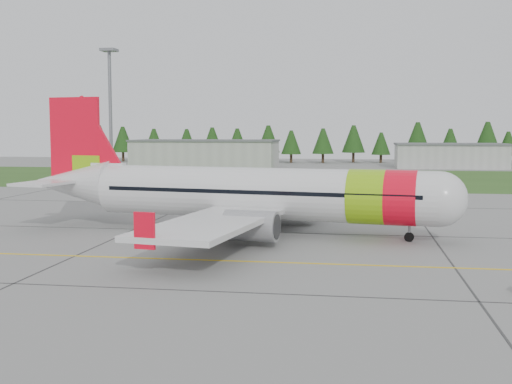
# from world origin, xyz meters

# --- Properties ---
(ground) EXTENTS (320.00, 320.00, 0.00)m
(ground) POSITION_xyz_m (0.00, 0.00, 0.00)
(ground) COLOR gray
(ground) RESTS_ON ground
(aircraft) EXTENTS (37.77, 35.20, 11.49)m
(aircraft) POSITION_xyz_m (-4.73, 19.44, 3.31)
(aircraft) COLOR silver
(aircraft) RESTS_ON ground
(service_van) EXTENTS (1.63, 1.56, 4.36)m
(service_van) POSITION_xyz_m (-21.31, 58.52, 2.18)
(service_van) COLOR silver
(service_van) RESTS_ON ground
(grass_strip) EXTENTS (320.00, 50.00, 0.03)m
(grass_strip) POSITION_xyz_m (0.00, 82.00, 0.01)
(grass_strip) COLOR #30561E
(grass_strip) RESTS_ON ground
(taxi_guideline) EXTENTS (120.00, 0.25, 0.02)m
(taxi_guideline) POSITION_xyz_m (0.00, 8.00, 0.01)
(taxi_guideline) COLOR gold
(taxi_guideline) RESTS_ON ground
(hangar_west) EXTENTS (32.00, 14.00, 6.00)m
(hangar_west) POSITION_xyz_m (-30.00, 110.00, 3.00)
(hangar_west) COLOR #A8A8A3
(hangar_west) RESTS_ON ground
(hangar_east) EXTENTS (24.00, 12.00, 5.20)m
(hangar_east) POSITION_xyz_m (25.00, 118.00, 2.60)
(hangar_east) COLOR #A8A8A3
(hangar_east) RESTS_ON ground
(floodlight_mast) EXTENTS (0.50, 0.50, 20.00)m
(floodlight_mast) POSITION_xyz_m (-32.00, 58.00, 10.00)
(floodlight_mast) COLOR slate
(floodlight_mast) RESTS_ON ground
(treeline) EXTENTS (160.00, 8.00, 10.00)m
(treeline) POSITION_xyz_m (0.00, 138.00, 5.00)
(treeline) COLOR #1C3F14
(treeline) RESTS_ON ground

